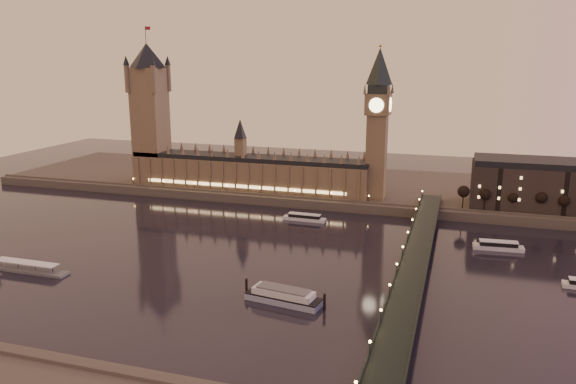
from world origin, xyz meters
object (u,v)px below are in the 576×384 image
object	(u,v)px
moored_barge	(283,296)
pontoon_pier	(28,269)
cruise_boat_a	(304,218)
cruise_boat_b	(498,246)

from	to	relation	value
moored_barge	pontoon_pier	xyz separation A→B (m)	(-129.90, -3.35, -1.72)
moored_barge	pontoon_pier	world-z (taller)	pontoon_pier
pontoon_pier	cruise_boat_a	bearing A→B (deg)	49.93
cruise_boat_b	moored_barge	bearing A→B (deg)	-137.05
cruise_boat_a	moored_barge	world-z (taller)	moored_barge
pontoon_pier	cruise_boat_b	bearing A→B (deg)	24.94
cruise_boat_a	moored_barge	size ratio (longest dim) A/B	0.73
cruise_boat_b	moored_barge	size ratio (longest dim) A/B	0.71
cruise_boat_b	moored_barge	world-z (taller)	moored_barge
moored_barge	pontoon_pier	size ratio (longest dim) A/B	0.88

